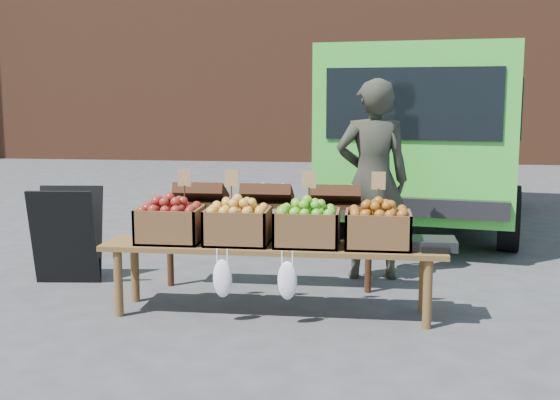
% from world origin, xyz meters
% --- Properties ---
extents(ground, '(80.00, 80.00, 0.00)m').
position_xyz_m(ground, '(0.00, 0.00, 0.00)').
color(ground, '#3F3F41').
extents(delivery_van, '(3.21, 5.43, 2.28)m').
position_xyz_m(delivery_van, '(2.48, 4.81, 1.14)').
color(delivery_van, green).
rests_on(delivery_van, ground).
extents(vendor, '(0.73, 0.52, 1.89)m').
position_xyz_m(vendor, '(1.65, 1.70, 0.94)').
color(vendor, '#2B2D23').
rests_on(vendor, ground).
extents(chalkboard_sign, '(0.63, 0.39, 0.91)m').
position_xyz_m(chalkboard_sign, '(-1.15, 1.18, 0.45)').
color(chalkboard_sign, black).
rests_on(chalkboard_sign, ground).
extents(back_table, '(2.10, 0.44, 1.04)m').
position_xyz_m(back_table, '(0.73, 1.19, 0.52)').
color(back_table, '#351C0F').
rests_on(back_table, ground).
extents(display_bench, '(2.70, 0.56, 0.57)m').
position_xyz_m(display_bench, '(0.87, 0.47, 0.28)').
color(display_bench, brown).
rests_on(display_bench, ground).
extents(crate_golden_apples, '(0.50, 0.40, 0.28)m').
position_xyz_m(crate_golden_apples, '(0.04, 0.47, 0.71)').
color(crate_golden_apples, '#630503').
rests_on(crate_golden_apples, display_bench).
extents(crate_russet_pears, '(0.50, 0.40, 0.28)m').
position_xyz_m(crate_russet_pears, '(0.59, 0.47, 0.71)').
color(crate_russet_pears, yellow).
rests_on(crate_russet_pears, display_bench).
extents(crate_red_apples, '(0.50, 0.40, 0.28)m').
position_xyz_m(crate_red_apples, '(1.14, 0.47, 0.71)').
color(crate_red_apples, '#4E9913').
rests_on(crate_red_apples, display_bench).
extents(crate_green_apples, '(0.50, 0.40, 0.28)m').
position_xyz_m(crate_green_apples, '(1.69, 0.47, 0.71)').
color(crate_green_apples, '#A46A1E').
rests_on(crate_green_apples, display_bench).
extents(weighing_scale, '(0.34, 0.30, 0.08)m').
position_xyz_m(weighing_scale, '(2.12, 0.47, 0.61)').
color(weighing_scale, black).
rests_on(weighing_scale, display_bench).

